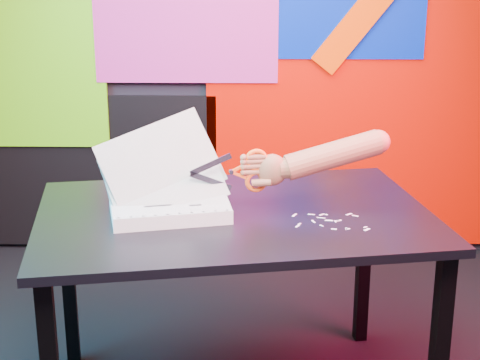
{
  "coord_description": "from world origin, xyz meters",
  "views": [
    {
      "loc": [
        0.11,
        -2.37,
        1.59
      ],
      "look_at": [
        0.06,
        -0.03,
        0.87
      ],
      "focal_mm": 55.0,
      "sensor_mm": 36.0,
      "label": 1
    }
  ],
  "objects": [
    {
      "name": "scissors",
      "position": [
        0.1,
        0.01,
        0.89
      ],
      "size": [
        0.26,
        0.06,
        0.15
      ],
      "rotation": [
        0.0,
        0.0,
        0.18
      ],
      "color": "#A7A9B7",
      "rests_on": "printout_stack"
    },
    {
      "name": "work_table",
      "position": [
        0.04,
        -0.01,
        0.67
      ],
      "size": [
        1.47,
        1.11,
        0.75
      ],
      "rotation": [
        0.0,
        0.0,
        0.18
      ],
      "color": "black",
      "rests_on": "ground"
    },
    {
      "name": "printout_stack",
      "position": [
        -0.18,
        -0.04,
        0.78
      ],
      "size": [
        0.48,
        0.37,
        0.36
      ],
      "rotation": [
        0.0,
        0.0,
        0.24
      ],
      "color": "white",
      "rests_on": "work_table"
    },
    {
      "name": "hand_forearm",
      "position": [
        0.34,
        0.06,
        0.93
      ],
      "size": [
        0.5,
        0.15,
        0.18
      ],
      "rotation": [
        0.0,
        0.0,
        0.18
      ],
      "color": "#8F623C",
      "rests_on": "work_table"
    },
    {
      "name": "room",
      "position": [
        0.0,
        0.0,
        1.35
      ],
      "size": [
        3.01,
        3.01,
        2.71
      ],
      "color": "black",
      "rests_on": "ground"
    },
    {
      "name": "paper_clippings",
      "position": [
        0.36,
        -0.09,
        0.75
      ],
      "size": [
        0.25,
        0.17,
        0.0
      ],
      "color": "white",
      "rests_on": "work_table"
    },
    {
      "name": "backdrop",
      "position": [
        0.06,
        1.46,
        0.96
      ],
      "size": [
        2.88,
        0.05,
        2.08
      ],
      "color": "#CD0C00",
      "rests_on": "ground"
    }
  ]
}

